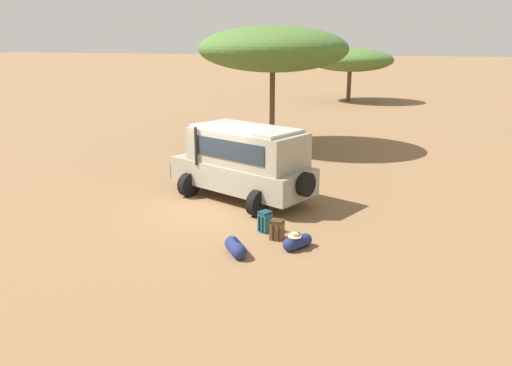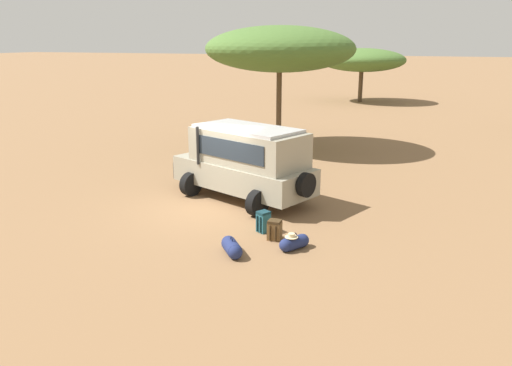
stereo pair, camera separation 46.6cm
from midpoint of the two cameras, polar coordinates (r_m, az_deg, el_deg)
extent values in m
plane|color=olive|center=(15.95, -4.07, -2.69)|extent=(320.00, 320.00, 0.00)
cube|color=gray|center=(16.50, -0.69, 0.97)|extent=(5.26, 3.57, 0.84)
cube|color=gray|center=(16.11, -0.05, 4.15)|extent=(4.21, 3.07, 1.10)
cube|color=#232D38|center=(17.16, -3.84, 4.68)|extent=(0.63, 1.47, 0.77)
cube|color=#232D38|center=(15.46, -2.31, 3.81)|extent=(2.75, 1.12, 0.60)
cube|color=#232D38|center=(16.77, 2.03, 4.78)|extent=(2.75, 1.12, 0.60)
cube|color=#B7B7B7|center=(16.03, -0.19, 6.27)|extent=(3.82, 2.85, 0.10)
cube|color=black|center=(18.34, -6.59, 1.86)|extent=(0.74, 1.56, 0.56)
cylinder|color=black|center=(16.38, -5.86, 4.26)|extent=(0.10, 0.10, 1.25)
cylinder|color=black|center=(17.02, -6.67, -0.14)|extent=(0.56, 0.85, 0.80)
cylinder|color=black|center=(18.30, -2.11, 1.12)|extent=(0.56, 0.85, 0.80)
cylinder|color=black|center=(14.96, 1.05, -2.32)|extent=(0.56, 0.85, 0.80)
cylinder|color=black|center=(16.40, 5.51, -0.72)|extent=(0.56, 0.85, 0.80)
cylinder|color=black|center=(14.89, 6.63, -0.22)|extent=(0.48, 0.77, 0.74)
cube|color=#235B6B|center=(13.78, 1.82, -4.56)|extent=(0.41, 0.41, 0.53)
cube|color=#235B6B|center=(13.92, 2.41, -4.64)|extent=(0.24, 0.18, 0.29)
cube|color=#13323A|center=(13.68, 1.83, -3.41)|extent=(0.40, 0.41, 0.07)
cylinder|color=#13323A|center=(13.73, 1.10, -4.64)|extent=(0.04, 0.04, 0.45)
cylinder|color=#13323A|center=(13.63, 1.47, -4.80)|extent=(0.04, 0.04, 0.45)
cube|color=brown|center=(13.27, 3.15, -5.51)|extent=(0.35, 0.28, 0.48)
cube|color=brown|center=(13.45, 3.37, -5.49)|extent=(0.26, 0.08, 0.26)
cube|color=#3A2A16|center=(13.18, 3.16, -4.42)|extent=(0.33, 0.29, 0.07)
cylinder|color=#3A2A16|center=(13.15, 2.61, -5.71)|extent=(0.04, 0.04, 0.41)
cylinder|color=#3A2A16|center=(13.11, 3.27, -5.80)|extent=(0.04, 0.04, 0.41)
cylinder|color=navy|center=(12.76, 5.45, -6.82)|extent=(0.59, 0.65, 0.34)
sphere|color=navy|center=(12.59, 4.48, -7.11)|extent=(0.33, 0.33, 0.33)
sphere|color=navy|center=(12.93, 6.38, -6.53)|extent=(0.33, 0.33, 0.33)
torus|color=#121834|center=(12.69, 5.47, -6.03)|extent=(0.11, 0.15, 0.16)
cylinder|color=beige|center=(12.63, 5.12, -6.16)|extent=(0.34, 0.34, 0.02)
cylinder|color=beige|center=(12.61, 5.13, -5.96)|extent=(0.17, 0.17, 0.09)
cylinder|color=navy|center=(12.41, -1.71, -7.36)|extent=(0.67, 0.70, 0.37)
sphere|color=navy|center=(12.14, -1.29, -7.90)|extent=(0.36, 0.36, 0.36)
sphere|color=navy|center=(12.68, -2.11, -6.84)|extent=(0.36, 0.36, 0.36)
torus|color=#121834|center=(12.33, -1.72, -6.49)|extent=(0.12, 0.14, 0.16)
cylinder|color=brown|center=(24.41, 3.18, 8.45)|extent=(0.26, 0.26, 3.79)
ellipsoid|color=#476B2D|center=(24.20, 3.28, 15.05)|extent=(7.11, 6.35, 2.14)
cylinder|color=brown|center=(44.13, 12.16, 10.79)|extent=(0.36, 0.36, 2.65)
ellipsoid|color=#476B2D|center=(44.00, 12.33, 13.57)|extent=(7.21, 6.21, 1.94)
camera|label=1|loc=(0.23, -89.10, 0.26)|focal=35.00mm
camera|label=2|loc=(0.23, 90.90, -0.26)|focal=35.00mm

